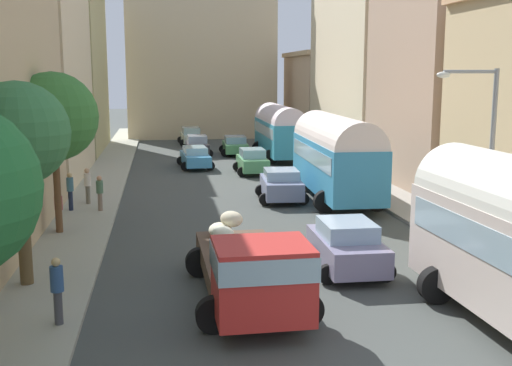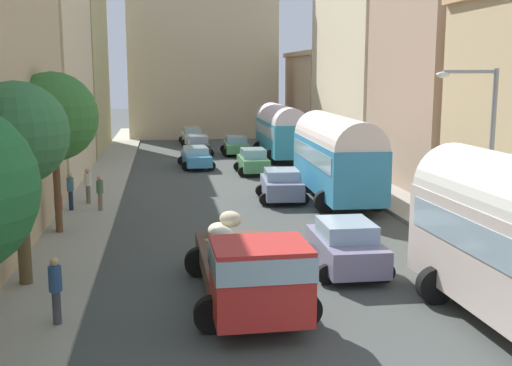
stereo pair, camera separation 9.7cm
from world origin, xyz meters
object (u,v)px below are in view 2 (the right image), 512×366
at_px(car_1, 198,146).
at_px(pedestrian_3, 59,208).
at_px(pedestrian_2, 100,192).
at_px(car_0, 196,157).
at_px(car_6, 236,145).
at_px(parked_bus_2, 280,129).
at_px(car_5, 253,161).
at_px(car_3, 346,246).
at_px(streetlamp_near, 483,147).
at_px(parked_bus_1, 336,154).
at_px(cargo_truck_0, 249,267).
at_px(pedestrian_0, 70,189).
at_px(car_4, 281,185).
at_px(car_2, 192,136).
at_px(pedestrian_1, 88,184).
at_px(pedestrian_4, 56,288).

height_order(car_1, pedestrian_3, pedestrian_3).
bearing_deg(pedestrian_3, pedestrian_2, 70.36).
height_order(car_0, car_6, car_6).
relative_size(parked_bus_2, car_5, 2.50).
distance_m(parked_bus_2, pedestrian_2, 20.16).
xyz_separation_m(car_3, streetlamp_near, (4.49, 0.22, 3.01)).
bearing_deg(pedestrian_3, parked_bus_2, 58.33).
height_order(parked_bus_1, cargo_truck_0, parked_bus_1).
bearing_deg(car_1, cargo_truck_0, -90.77).
bearing_deg(streetlamp_near, parked_bus_2, 93.71).
height_order(car_0, pedestrian_2, pedestrian_2).
distance_m(parked_bus_2, car_3, 26.48).
relative_size(car_3, pedestrian_0, 2.04).
height_order(car_0, car_5, car_5).
bearing_deg(cargo_truck_0, car_0, 90.15).
height_order(car_0, car_4, car_4).
relative_size(parked_bus_2, pedestrian_2, 5.29).
bearing_deg(car_2, pedestrian_3, -102.14).
bearing_deg(pedestrian_1, streetlamp_near, -38.95).
height_order(parked_bus_2, pedestrian_3, parked_bus_2).
bearing_deg(pedestrian_1, pedestrian_2, -66.76).
height_order(parked_bus_1, car_3, parked_bus_1).
height_order(cargo_truck_0, car_1, cargo_truck_0).
height_order(parked_bus_1, pedestrian_1, parked_bus_1).
distance_m(cargo_truck_0, car_4, 14.47).
distance_m(car_2, pedestrian_0, 27.44).
distance_m(pedestrian_1, pedestrian_2, 1.78).
distance_m(cargo_truck_0, pedestrian_4, 4.83).
bearing_deg(car_4, pedestrian_2, -169.03).
distance_m(car_2, streetlamp_near, 37.14).
bearing_deg(car_6, car_0, -118.06).
distance_m(parked_bus_1, pedestrian_0, 12.57).
bearing_deg(car_4, streetlamp_near, -68.05).
relative_size(cargo_truck_0, pedestrian_2, 4.24).
bearing_deg(car_0, car_4, -72.81).
height_order(car_0, car_3, car_3).
height_order(parked_bus_2, car_6, parked_bus_2).
bearing_deg(car_0, pedestrian_1, -116.00).
xyz_separation_m(car_1, pedestrian_3, (-6.63, -22.75, 0.24)).
bearing_deg(car_3, pedestrian_3, 147.53).
height_order(cargo_truck_0, car_0, cargo_truck_0).
relative_size(car_4, pedestrian_4, 2.08).
xyz_separation_m(cargo_truck_0, car_0, (-0.07, 25.54, -0.44)).
bearing_deg(car_4, cargo_truck_0, -103.98).
distance_m(car_5, pedestrian_2, 13.10).
distance_m(car_0, car_4, 12.04).
height_order(car_5, car_6, car_5).
height_order(car_1, car_3, car_3).
height_order(car_2, car_3, car_3).
bearing_deg(car_6, car_2, 112.21).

